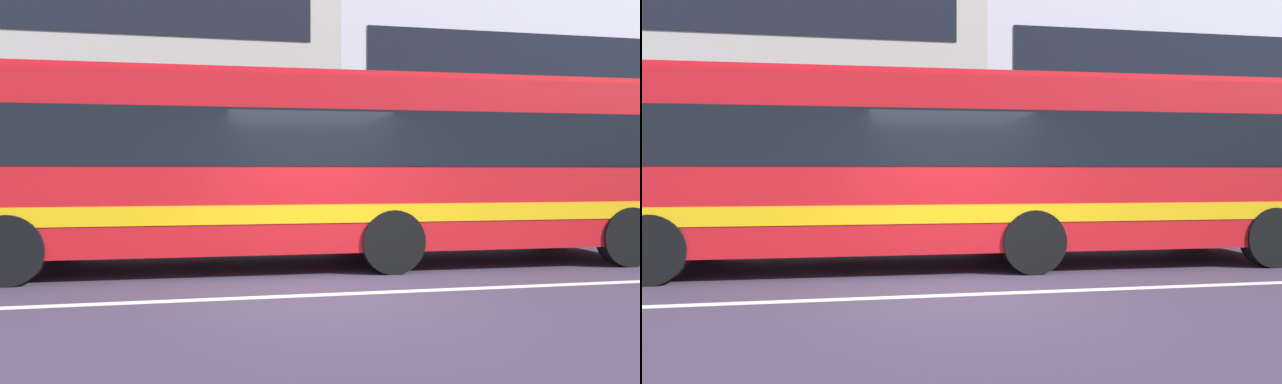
# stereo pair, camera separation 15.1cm
# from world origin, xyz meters

# --- Properties ---
(ground_plane) EXTENTS (160.00, 160.00, 0.00)m
(ground_plane) POSITION_xyz_m (0.00, 0.00, 0.00)
(ground_plane) COLOR #403349
(lane_centre_line) EXTENTS (60.00, 0.16, 0.01)m
(lane_centre_line) POSITION_xyz_m (0.00, 0.00, 0.00)
(lane_centre_line) COLOR silver
(lane_centre_line) RESTS_ON ground_plane
(apartment_block_right) EXTENTS (22.46, 10.75, 9.49)m
(apartment_block_right) POSITION_xyz_m (13.93, 16.46, 4.75)
(apartment_block_right) COLOR silver
(apartment_block_right) RESTS_ON ground_plane
(transit_bus) EXTENTS (11.70, 2.86, 3.17)m
(transit_bus) POSITION_xyz_m (0.57, 2.49, 1.75)
(transit_bus) COLOR red
(transit_bus) RESTS_ON ground_plane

